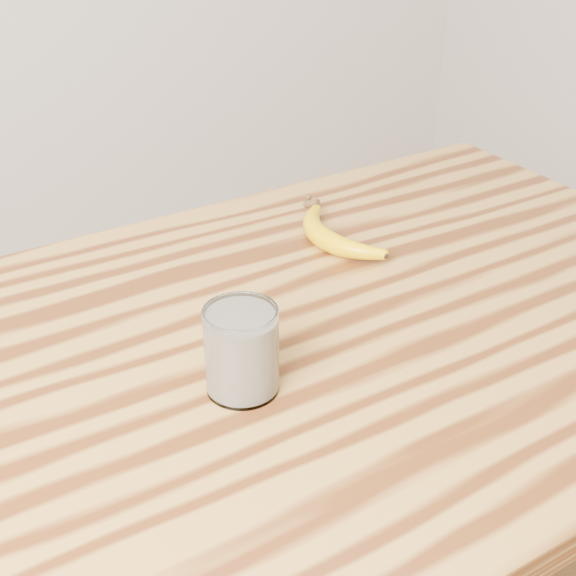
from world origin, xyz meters
TOP-DOWN VIEW (x-y plane):
  - table at (0.00, 0.00)m, footprint 1.20×0.80m
  - smoothie_glass at (-0.15, -0.06)m, footprint 0.08×0.08m
  - banana at (0.11, 0.18)m, footprint 0.10×0.26m

SIDE VIEW (x-z plane):
  - table at x=0.00m, z-range 0.32..1.22m
  - banana at x=0.11m, z-range 0.90..0.93m
  - smoothie_glass at x=-0.15m, z-range 0.90..1.00m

